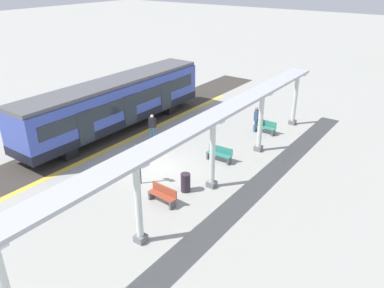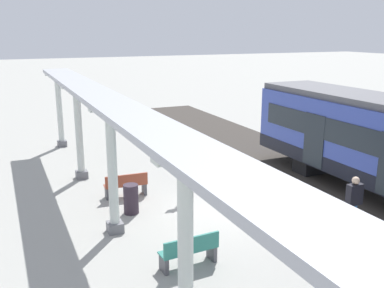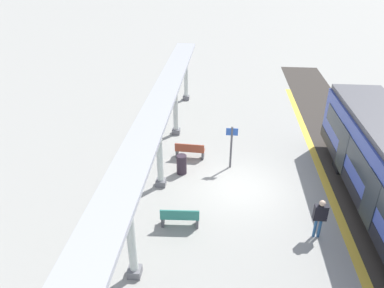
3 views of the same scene
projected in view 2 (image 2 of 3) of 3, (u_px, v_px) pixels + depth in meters
ground_plane at (223, 210)px, 14.24m from camera, size 176.00×176.00×0.00m
tactile_edge_strip at (318, 192)px, 15.79m from camera, size 0.37×26.88×0.01m
trackbed at (355, 185)px, 16.50m from camera, size 3.20×38.88×0.01m
canopy_pillar_nearest at (59, 110)px, 21.65m from camera, size 1.10×0.44×3.73m
canopy_pillar_second at (79, 132)px, 16.86m from camera, size 1.10×0.44×3.73m
canopy_pillar_third at (112, 170)px, 12.21m from camera, size 1.10×0.44×3.73m
canopy_pillar_fourth at (186, 254)px, 7.62m from camera, size 1.10×0.44×3.73m
canopy_beam at (108, 102)px, 11.81m from camera, size 1.20×22.00×0.16m
bench_mid_platform at (126, 185)px, 15.26m from camera, size 1.52×0.52×0.86m
bench_far_end at (190, 251)px, 10.69m from camera, size 1.52×0.52×0.86m
trash_bin at (131, 199)px, 13.87m from camera, size 0.48×0.48×0.97m
platform_info_sign at (188, 159)px, 15.25m from camera, size 0.56×0.10×2.20m
passenger_waiting_near_edge at (354, 197)px, 12.50m from camera, size 0.49×0.22×1.67m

